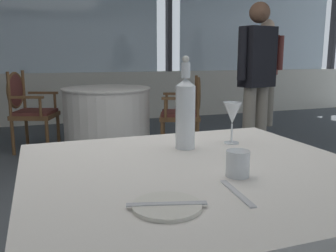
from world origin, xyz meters
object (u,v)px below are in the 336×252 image
Objects in this scene: water_bottle at (185,111)px; side_plate at (167,206)px; dining_chair_1_0 at (27,105)px; diner_person_1 at (266,66)px; dining_chair_1_1 at (187,108)px; water_tumbler at (238,163)px; wine_glass at (232,114)px; diner_person_0 at (257,74)px.

side_plate is at bearing -116.59° from water_bottle.
dining_chair_1_0 is 0.56× the size of diner_person_1.
water_tumbler is at bearing 91.19° from dining_chair_1_1.
side_plate is at bearing 87.57° from dining_chair_1_1.
wine_glass is 0.44m from water_tumbler.
water_bottle is at bearing 88.24° from dining_chair_1_1.
side_plate is 0.19× the size of dining_chair_1_1.
dining_chair_1_1 is (0.88, 2.60, -0.36)m from wine_glass.
wine_glass is (0.48, 0.54, 0.12)m from side_plate.
water_bottle reaches higher than water_tumbler.
dining_chair_1_1 is (1.09, 2.61, -0.39)m from water_bottle.
side_plate is 0.47× the size of water_bottle.
dining_chair_1_1 is at bearing 66.59° from side_plate.
diner_person_0 is (2.28, -1.32, 0.39)m from dining_chair_1_0.
water_tumbler is 3.19m from dining_chair_1_1.
water_bottle is at bearing -57.54° from dining_chair_1_0.
diner_person_0 is (1.39, 1.96, 0.06)m from wine_glass.
diner_person_0 is (1.88, 2.50, 0.18)m from side_plate.
diner_person_1 reaches higher than wine_glass.
water_tumbler reaches higher than side_plate.
water_tumbler is at bearing -47.95° from diner_person_0.
wine_glass is at bearing -49.24° from diner_person_0.
diner_person_0 is at bearing 50.71° from water_bottle.
water_tumbler is 0.08× the size of dining_chair_1_0.
wine_glass is 2.77m from dining_chair_1_1.
diner_person_0 is (1.59, 2.35, 0.14)m from water_tumbler.
water_bottle is at bearing -176.90° from wine_glass.
water_tumbler is 2.84m from diner_person_0.
dining_chair_1_1 is (1.76, -0.68, -0.03)m from dining_chair_1_0.
diner_person_1 is at bearing 54.00° from wine_glass.
wine_glass reaches higher than dining_chair_1_1.
wine_glass is (0.22, 0.01, -0.02)m from water_bottle.
diner_person_1 is (3.20, 4.28, 0.20)m from side_plate.
water_tumbler is at bearing -116.99° from wine_glass.
side_plate is 0.10× the size of diner_person_1.
dining_chair_1_1 is at bearing 71.35° from wine_glass.
diner_person_1 is at bearing 54.78° from water_tumbler.
dining_chair_1_1 reaches higher than side_plate.
water_bottle is 0.22× the size of diner_person_1.
diner_person_1 is at bearing -127.20° from dining_chair_1_1.
dining_chair_1_0 is at bearing 105.12° from wine_glass.
diner_person_0 reaches higher than dining_chair_1_0.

